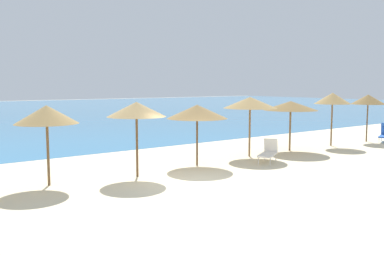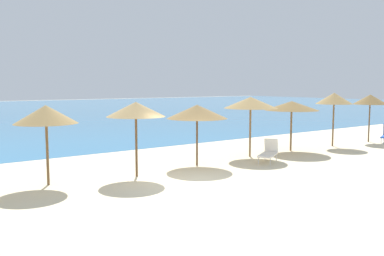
{
  "view_description": "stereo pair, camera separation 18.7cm",
  "coord_description": "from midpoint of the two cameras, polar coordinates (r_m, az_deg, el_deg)",
  "views": [
    {
      "loc": [
        -8.29,
        -10.79,
        3.32
      ],
      "look_at": [
        1.87,
        2.86,
        1.52
      ],
      "focal_mm": 38.33,
      "sensor_mm": 36.0,
      "label": 1
    },
    {
      "loc": [
        -8.14,
        -10.9,
        3.32
      ],
      "look_at": [
        1.87,
        2.86,
        1.52
      ],
      "focal_mm": 38.33,
      "sensor_mm": 36.0,
      "label": 2
    }
  ],
  "objects": [
    {
      "name": "ground_plane",
      "position": [
        14.0,
        1.09,
        -7.69
      ],
      "size": [
        160.0,
        160.0,
        0.0
      ],
      "primitive_type": "plane",
      "color": "beige"
    },
    {
      "name": "beach_umbrella_3",
      "position": [
        14.21,
        -19.31,
        1.77
      ],
      "size": [
        2.06,
        2.06,
        2.66
      ],
      "color": "brown",
      "rests_on": "ground_plane"
    },
    {
      "name": "beach_umbrella_4",
      "position": [
        14.79,
        -7.46,
        2.57
      ],
      "size": [
        2.12,
        2.12,
        2.72
      ],
      "color": "brown",
      "rests_on": "ground_plane"
    },
    {
      "name": "beach_umbrella_5",
      "position": [
        16.75,
        1.03,
        2.28
      ],
      "size": [
        2.49,
        2.49,
        2.51
      ],
      "color": "brown",
      "rests_on": "ground_plane"
    },
    {
      "name": "beach_umbrella_6",
      "position": [
        19.05,
        8.43,
        3.5
      ],
      "size": [
        2.47,
        2.47,
        2.77
      ],
      "color": "brown",
      "rests_on": "ground_plane"
    },
    {
      "name": "beach_umbrella_7",
      "position": [
        21.14,
        13.95,
        3.01
      ],
      "size": [
        2.7,
        2.7,
        2.51
      ],
      "color": "brown",
      "rests_on": "ground_plane"
    },
    {
      "name": "beach_umbrella_8",
      "position": [
        23.43,
        19.38,
        3.89
      ],
      "size": [
        1.94,
        1.94,
        2.9
      ],
      "color": "brown",
      "rests_on": "ground_plane"
    },
    {
      "name": "beach_umbrella_9",
      "position": [
        25.97,
        23.74,
        3.64
      ],
      "size": [
        1.93,
        1.93,
        2.76
      ],
      "color": "brown",
      "rests_on": "ground_plane"
    },
    {
      "name": "lounge_chair_0",
      "position": [
        18.02,
        10.91,
        -3.34
      ],
      "size": [
        1.54,
        1.24,
        0.96
      ],
      "rotation": [
        0.0,
        0.0,
        2.1
      ],
      "color": "white",
      "rests_on": "ground_plane"
    }
  ]
}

